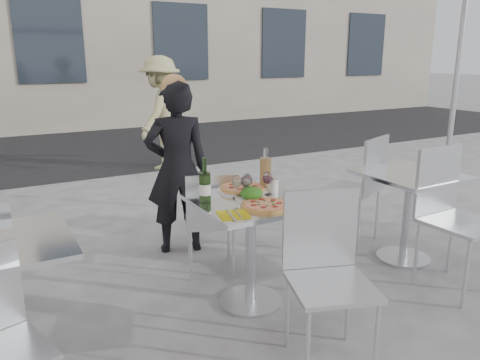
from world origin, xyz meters
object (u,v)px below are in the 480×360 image
side_table_right (409,198)px  wine_bottle (205,186)px  salad_plate (252,194)px  side_chair_rnear (450,206)px  wineglass_red_a (247,181)px  chair_near (326,263)px  side_chair_rfar (361,181)px  sugar_shaker (274,184)px  wineglass_white_a (237,182)px  chair_far (211,215)px  wineglass_red_b (267,179)px  carafe (265,172)px  wineglass_white_b (246,182)px  napkin_right (303,202)px  side_table_left (1,280)px  pizza_far (242,189)px  pizza_near (266,205)px  woman_diner (177,168)px  napkin_left (233,215)px  pedestrian_b (161,113)px  main_table (251,230)px

side_table_right → wine_bottle: wine_bottle is taller
wine_bottle → salad_plate: bearing=-16.9°
side_chair_rnear → wineglass_red_a: bearing=157.3°
chair_near → side_chair_rfar: 1.78m
sugar_shaker → wineglass_white_a: (-0.30, -0.01, 0.06)m
chair_far → wineglass_red_b: 0.62m
carafe → wineglass_white_b: bearing=-149.1°
napkin_right → wineglass_white_b: bearing=155.9°
side_table_left → wine_bottle: bearing=4.2°
wine_bottle → wineglass_red_b: size_ratio=1.87×
chair_far → wine_bottle: (-0.24, -0.43, 0.37)m
pizza_far → carafe: bearing=-4.8°
wineglass_red_b → carafe: bearing=62.5°
chair_far → pizza_near: bearing=115.3°
pizza_near → carafe: (0.23, 0.37, 0.11)m
woman_diner → napkin_left: bearing=98.4°
napkin_left → wineglass_red_b: bearing=47.4°
napkin_right → side_chair_rnear: bearing=7.6°
side_table_left → wine_bottle: (1.21, 0.09, 0.32)m
wineglass_red_b → napkin_left: size_ratio=0.72×
woman_diner → wineglass_white_a: 1.04m
side_table_right → salad_plate: 1.52m
chair_far → salad_plate: (0.05, -0.52, 0.29)m
pedestrian_b → wineglass_white_b: bearing=32.3°
side_table_right → side_table_left: bearing=180.0°
wine_bottle → napkin_right: size_ratio=1.28×
side_chair_rnear → sugar_shaker: side_chair_rnear is taller
side_chair_rfar → napkin_right: 1.35m
wineglass_white_b → napkin_right: wineglass_white_b is taller
main_table → pizza_far: 0.32m
napkin_left → salad_plate: bearing=54.2°
main_table → side_table_right: 1.50m
side_table_right → chair_near: chair_near is taller
pizza_near → napkin_right: size_ratio=1.34×
chair_far → wineglass_red_a: wineglass_red_a is taller
side_chair_rfar → wineglass_red_a: side_chair_rfar is taller
chair_near → wineglass_red_b: size_ratio=6.04×
pedestrian_b → pizza_near: pedestrian_b is taller
sugar_shaker → wineglass_red_b: size_ratio=0.68×
side_table_right → main_table: bearing=180.0°
wineglass_white_b → napkin_left: (-0.24, -0.27, -0.11)m
pizza_near → wineglass_white_a: 0.28m
woman_diner → napkin_right: (0.35, -1.33, 0.01)m
side_chair_rnear → pedestrian_b: 4.66m
chair_near → napkin_left: size_ratio=4.37×
chair_near → wineglass_red_b: chair_near is taller
side_table_right → wineglass_white_a: wineglass_white_a is taller
carafe → napkin_right: 0.43m
chair_far → pizza_far: (0.10, -0.30, 0.27)m
wineglass_red_b → napkin_left: (-0.41, -0.27, -0.11)m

